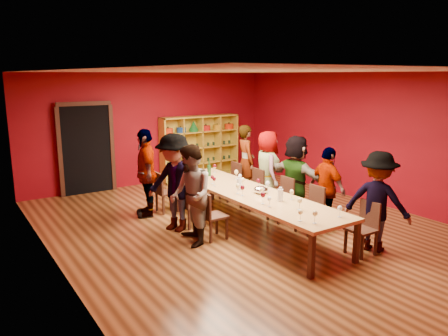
% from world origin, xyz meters
% --- Properties ---
extents(room_shell, '(7.10, 9.10, 3.04)m').
position_xyz_m(room_shell, '(0.00, 0.00, 1.50)').
color(room_shell, '#4E2B14').
rests_on(room_shell, ground).
extents(tasting_table, '(1.10, 4.50, 0.75)m').
position_xyz_m(tasting_table, '(0.00, 0.00, 0.70)').
color(tasting_table, tan).
rests_on(tasting_table, ground).
extents(doorway, '(1.40, 0.17, 2.30)m').
position_xyz_m(doorway, '(-1.80, 4.43, 1.12)').
color(doorway, black).
rests_on(doorway, ground).
extents(shelving_unit, '(2.40, 0.40, 1.80)m').
position_xyz_m(shelving_unit, '(1.40, 4.32, 0.98)').
color(shelving_unit, gold).
rests_on(shelving_unit, ground).
extents(chair_person_left_2, '(0.42, 0.42, 0.89)m').
position_xyz_m(chair_person_left_2, '(-0.91, -0.03, 0.50)').
color(chair_person_left_2, black).
rests_on(chair_person_left_2, ground).
extents(person_left_2, '(0.68, 0.96, 1.78)m').
position_xyz_m(person_left_2, '(-1.30, -0.03, 0.89)').
color(person_left_2, '#45454A').
rests_on(person_left_2, ground).
extents(chair_person_left_3, '(0.42, 0.42, 0.89)m').
position_xyz_m(chair_person_left_3, '(-0.91, 0.77, 0.50)').
color(chair_person_left_3, black).
rests_on(chair_person_left_3, ground).
extents(person_left_3, '(0.95, 1.31, 1.87)m').
position_xyz_m(person_left_3, '(-1.21, 0.77, 0.94)').
color(person_left_3, '#515156').
rests_on(person_left_3, ground).
extents(chair_person_left_4, '(0.42, 0.42, 0.89)m').
position_xyz_m(chair_person_left_4, '(-0.91, 1.90, 0.50)').
color(chair_person_left_4, black).
rests_on(chair_person_left_4, ground).
extents(person_left_4, '(0.80, 1.19, 1.86)m').
position_xyz_m(person_left_4, '(-1.30, 1.90, 0.93)').
color(person_left_4, '#5B86BD').
rests_on(person_left_4, ground).
extents(chair_person_right_0, '(0.42, 0.42, 0.89)m').
position_xyz_m(chair_person_right_0, '(0.91, -1.98, 0.50)').
color(chair_person_right_0, black).
rests_on(chair_person_right_0, ground).
extents(person_right_0, '(0.86, 1.19, 1.71)m').
position_xyz_m(person_right_0, '(1.19, -1.98, 0.85)').
color(person_right_0, '#141D38').
rests_on(person_right_0, ground).
extents(chair_person_right_1, '(0.42, 0.42, 0.89)m').
position_xyz_m(chair_person_right_1, '(0.91, -0.76, 0.50)').
color(chair_person_right_1, black).
rests_on(chair_person_right_1, ground).
extents(person_right_1, '(0.52, 0.98, 1.60)m').
position_xyz_m(person_right_1, '(1.29, -0.76, 0.80)').
color(person_right_1, pink).
rests_on(person_right_1, ground).
extents(chair_person_right_2, '(0.42, 0.42, 0.89)m').
position_xyz_m(chair_person_right_2, '(0.91, 0.08, 0.50)').
color(chair_person_right_2, black).
rests_on(chair_person_right_2, ground).
extents(person_right_2, '(0.58, 1.64, 1.74)m').
position_xyz_m(person_right_2, '(1.24, 0.08, 0.87)').
color(person_right_2, '#516BA6').
rests_on(person_right_2, ground).
extents(chair_person_right_3, '(0.42, 0.42, 0.89)m').
position_xyz_m(chair_person_right_3, '(0.91, 1.05, 0.50)').
color(chair_person_right_3, black).
rests_on(chair_person_right_3, ground).
extents(person_right_3, '(0.75, 0.95, 1.72)m').
position_xyz_m(person_right_3, '(1.27, 1.05, 0.86)').
color(person_right_3, '#C98694').
rests_on(person_right_3, ground).
extents(chair_person_right_4, '(0.42, 0.42, 0.89)m').
position_xyz_m(chair_person_right_4, '(0.91, 1.91, 0.50)').
color(chair_person_right_4, black).
rests_on(chair_person_right_4, ground).
extents(person_right_4, '(0.62, 0.74, 1.77)m').
position_xyz_m(person_right_4, '(1.30, 1.91, 0.88)').
color(person_right_4, '#121A32').
rests_on(person_right_4, ground).
extents(wine_glass_0, '(0.07, 0.07, 0.18)m').
position_xyz_m(wine_glass_0, '(-0.34, 1.69, 0.88)').
color(wine_glass_0, silver).
rests_on(wine_glass_0, tasting_table).
extents(wine_glass_1, '(0.07, 0.07, 0.18)m').
position_xyz_m(wine_glass_1, '(-0.37, -1.78, 0.88)').
color(wine_glass_1, silver).
rests_on(wine_glass_1, tasting_table).
extents(wine_glass_2, '(0.07, 0.07, 0.18)m').
position_xyz_m(wine_glass_2, '(-0.26, 0.93, 0.88)').
color(wine_glass_2, silver).
rests_on(wine_glass_2, tasting_table).
extents(wine_glass_3, '(0.08, 0.08, 0.19)m').
position_xyz_m(wine_glass_3, '(-0.21, 1.25, 0.89)').
color(wine_glass_3, silver).
rests_on(wine_glass_3, tasting_table).
extents(wine_glass_4, '(0.08, 0.08, 0.21)m').
position_xyz_m(wine_glass_4, '(0.28, 0.10, 0.90)').
color(wine_glass_4, silver).
rests_on(wine_glass_4, tasting_table).
extents(wine_glass_5, '(0.08, 0.08, 0.19)m').
position_xyz_m(wine_glass_5, '(0.28, -1.98, 0.89)').
color(wine_glass_5, silver).
rests_on(wine_glass_5, tasting_table).
extents(wine_glass_6, '(0.08, 0.08, 0.21)m').
position_xyz_m(wine_glass_6, '(0.01, -1.35, 0.90)').
color(wine_glass_6, silver).
rests_on(wine_glass_6, tasting_table).
extents(wine_glass_7, '(0.08, 0.08, 0.20)m').
position_xyz_m(wine_glass_7, '(0.09, 0.37, 0.89)').
color(wine_glass_7, silver).
rests_on(wine_glass_7, tasting_table).
extents(wine_glass_8, '(0.07, 0.07, 0.18)m').
position_xyz_m(wine_glass_8, '(0.27, 0.71, 0.88)').
color(wine_glass_8, silver).
rests_on(wine_glass_8, tasting_table).
extents(wine_glass_9, '(0.09, 0.09, 0.22)m').
position_xyz_m(wine_glass_9, '(0.35, 0.96, 0.91)').
color(wine_glass_9, silver).
rests_on(wine_glass_9, tasting_table).
extents(wine_glass_10, '(0.08, 0.08, 0.20)m').
position_xyz_m(wine_glass_10, '(-0.27, -0.13, 0.90)').
color(wine_glass_10, silver).
rests_on(wine_glass_10, tasting_table).
extents(wine_glass_11, '(0.08, 0.08, 0.21)m').
position_xyz_m(wine_glass_11, '(0.31, -0.14, 0.90)').
color(wine_glass_11, silver).
rests_on(wine_glass_11, tasting_table).
extents(wine_glass_12, '(0.07, 0.07, 0.18)m').
position_xyz_m(wine_glass_12, '(-0.32, 1.83, 0.88)').
color(wine_glass_12, silver).
rests_on(wine_glass_12, tasting_table).
extents(wine_glass_13, '(0.09, 0.09, 0.21)m').
position_xyz_m(wine_glass_13, '(-0.29, -0.76, 0.91)').
color(wine_glass_13, silver).
rests_on(wine_glass_13, tasting_table).
extents(wine_glass_14, '(0.07, 0.07, 0.18)m').
position_xyz_m(wine_glass_14, '(-0.32, 0.77, 0.88)').
color(wine_glass_14, silver).
rests_on(wine_glass_14, tasting_table).
extents(wine_glass_15, '(0.07, 0.07, 0.18)m').
position_xyz_m(wine_glass_15, '(-0.30, -0.95, 0.88)').
color(wine_glass_15, silver).
rests_on(wine_glass_15, tasting_table).
extents(wine_glass_16, '(0.08, 0.08, 0.19)m').
position_xyz_m(wine_glass_16, '(0.31, -0.83, 0.89)').
color(wine_glass_16, silver).
rests_on(wine_glass_16, tasting_table).
extents(wine_glass_17, '(0.07, 0.07, 0.18)m').
position_xyz_m(wine_glass_17, '(0.33, 1.79, 0.88)').
color(wine_glass_17, silver).
rests_on(wine_glass_17, tasting_table).
extents(wine_glass_18, '(0.08, 0.08, 0.20)m').
position_xyz_m(wine_glass_18, '(0.33, 1.79, 0.90)').
color(wine_glass_18, silver).
rests_on(wine_glass_18, tasting_table).
extents(wine_glass_19, '(0.07, 0.07, 0.18)m').
position_xyz_m(wine_glass_19, '(-0.01, -0.38, 0.88)').
color(wine_glass_19, silver).
rests_on(wine_glass_19, tasting_table).
extents(wine_glass_20, '(0.08, 0.08, 0.20)m').
position_xyz_m(wine_glass_20, '(-0.27, 0.03, 0.90)').
color(wine_glass_20, silver).
rests_on(wine_glass_20, tasting_table).
extents(wine_glass_21, '(0.08, 0.08, 0.21)m').
position_xyz_m(wine_glass_21, '(-0.27, -1.98, 0.90)').
color(wine_glass_21, silver).
rests_on(wine_glass_21, tasting_table).
extents(spittoon_bowl, '(0.27, 0.27, 0.15)m').
position_xyz_m(spittoon_bowl, '(0.12, -0.18, 0.81)').
color(spittoon_bowl, silver).
rests_on(spittoon_bowl, tasting_table).
extents(carafe_a, '(0.11, 0.11, 0.27)m').
position_xyz_m(carafe_a, '(-0.08, 0.25, 0.87)').
color(carafe_a, silver).
rests_on(carafe_a, tasting_table).
extents(carafe_b, '(0.12, 0.12, 0.25)m').
position_xyz_m(carafe_b, '(0.08, -0.78, 0.86)').
color(carafe_b, silver).
rests_on(carafe_b, tasting_table).
extents(wine_bottle, '(0.09, 0.09, 0.34)m').
position_xyz_m(wine_bottle, '(0.06, 1.59, 0.88)').
color(wine_bottle, '#153B19').
rests_on(wine_bottle, tasting_table).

